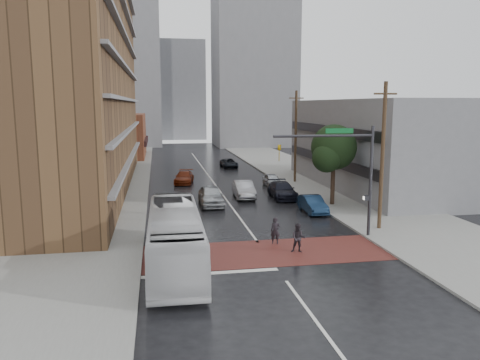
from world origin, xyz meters
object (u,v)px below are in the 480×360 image
object	(u,v)px
car_parked_near	(312,204)
pedestrian_a	(275,231)
pedestrian_b	(298,238)
suv_travel	(229,163)
car_travel_a	(211,196)
transit_bus	(175,238)
car_travel_b	(244,189)
car_travel_c	(184,177)
car_parked_mid	(282,190)
car_parked_far	(272,180)

from	to	relation	value
car_parked_near	pedestrian_a	bearing A→B (deg)	-122.98
pedestrian_b	suv_travel	size ratio (longest dim) A/B	0.40
pedestrian_a	car_parked_near	bearing A→B (deg)	73.19
car_travel_a	car_parked_near	xyz separation A→B (m)	(7.66, -4.08, -0.17)
transit_bus	car_travel_b	distance (m)	19.08
car_travel_c	suv_travel	bearing A→B (deg)	70.01
car_travel_a	car_parked_mid	bearing A→B (deg)	17.42
pedestrian_a	suv_travel	distance (m)	35.81
pedestrian_b	car_travel_a	distance (m)	14.16
transit_bus	car_travel_c	xyz separation A→B (m)	(2.00, 26.74, -0.92)
car_travel_c	pedestrian_a	bearing A→B (deg)	-70.45
car_parked_mid	car_parked_far	world-z (taller)	car_parked_mid
pedestrian_b	car_parked_near	bearing A→B (deg)	84.43
car_travel_b	car_parked_far	size ratio (longest dim) A/B	1.22
transit_bus	suv_travel	world-z (taller)	transit_bus
car_parked_far	pedestrian_b	bearing A→B (deg)	-99.33
transit_bus	car_travel_a	world-z (taller)	transit_bus
pedestrian_a	transit_bus	bearing A→B (deg)	-137.27
car_parked_near	car_parked_far	bearing A→B (deg)	91.05
car_travel_c	car_parked_near	size ratio (longest dim) A/B	1.12
suv_travel	car_travel_c	bearing A→B (deg)	-121.57
transit_bus	car_parked_mid	xyz separation A→B (m)	(10.43, 17.00, -0.85)
pedestrian_b	car_parked_mid	xyz separation A→B (m)	(3.30, 15.75, -0.12)
pedestrian_a	pedestrian_b	size ratio (longest dim) A/B	0.96
pedestrian_b	car_parked_near	distance (m)	10.48
pedestrian_b	car_parked_mid	size ratio (longest dim) A/B	0.34
car_travel_a	car_travel_b	size ratio (longest dim) A/B	1.05
car_travel_c	car_parked_far	world-z (taller)	car_travel_c
car_travel_c	car_parked_near	xyz separation A→B (m)	(9.26, -15.86, 0.01)
car_travel_c	car_parked_near	bearing A→B (deg)	-50.35
car_travel_b	car_travel_a	bearing A→B (deg)	-139.05
transit_bus	pedestrian_b	world-z (taller)	transit_bus
car_parked_mid	transit_bus	bearing A→B (deg)	-120.23
suv_travel	car_parked_mid	size ratio (longest dim) A/B	0.86
pedestrian_a	car_parked_mid	world-z (taller)	pedestrian_a
car_travel_c	suv_travel	world-z (taller)	car_travel_c
suv_travel	car_travel_a	bearing A→B (deg)	-104.51
car_parked_mid	suv_travel	bearing A→B (deg)	95.53
suv_travel	car_parked_mid	distance (m)	21.90
pedestrian_a	car_parked_near	world-z (taller)	pedestrian_a
pedestrian_a	car_travel_c	bearing A→B (deg)	116.27
car_travel_b	car_parked_far	distance (m)	6.79
car_travel_a	suv_travel	bearing A→B (deg)	78.47
car_travel_c	car_parked_near	distance (m)	18.36
car_travel_a	suv_travel	size ratio (longest dim) A/B	1.15
car_parked_near	car_parked_mid	size ratio (longest dim) A/B	0.82
car_travel_c	suv_travel	xyz separation A→B (m)	(6.81, 12.10, -0.07)
car_travel_c	car_travel_b	bearing A→B (deg)	-51.75
car_travel_c	car_parked_far	size ratio (longest dim) A/B	1.18
pedestrian_b	car_parked_far	bearing A→B (deg)	97.58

